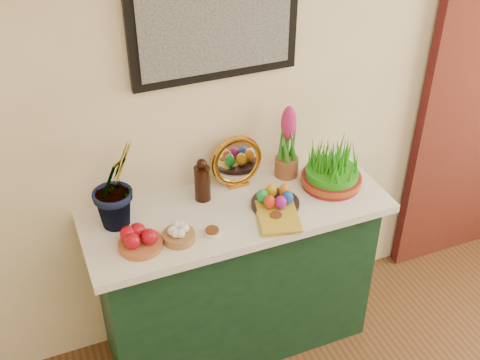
# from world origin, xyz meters

# --- Properties ---
(sideboard) EXTENTS (1.30, 0.45, 0.85)m
(sideboard) POSITION_xyz_m (-0.33, 2.00, 0.42)
(sideboard) COLOR #133520
(sideboard) RESTS_ON ground
(tablecloth) EXTENTS (1.40, 0.55, 0.04)m
(tablecloth) POSITION_xyz_m (-0.33, 2.00, 0.87)
(tablecloth) COLOR white
(tablecloth) RESTS_ON sideboard
(hyacinth_green) EXTENTS (0.34, 0.33, 0.53)m
(hyacinth_green) POSITION_xyz_m (-0.84, 2.09, 1.15)
(hyacinth_green) COLOR #297D1B
(hyacinth_green) RESTS_ON tablecloth
(apple_bowl) EXTENTS (0.20, 0.20, 0.09)m
(apple_bowl) POSITION_xyz_m (-0.80, 1.90, 0.93)
(apple_bowl) COLOR #A9572E
(apple_bowl) RESTS_ON tablecloth
(garlic_basket) EXTENTS (0.14, 0.14, 0.08)m
(garlic_basket) POSITION_xyz_m (-0.64, 1.88, 0.92)
(garlic_basket) COLOR #9A693E
(garlic_basket) RESTS_ON tablecloth
(vinegar_cruet) EXTENTS (0.07, 0.07, 0.22)m
(vinegar_cruet) POSITION_xyz_m (-0.45, 2.12, 0.99)
(vinegar_cruet) COLOR black
(vinegar_cruet) RESTS_ON tablecloth
(mirror) EXTENTS (0.26, 0.07, 0.26)m
(mirror) POSITION_xyz_m (-0.26, 2.18, 1.01)
(mirror) COLOR #C07C24
(mirror) RESTS_ON tablecloth
(book) EXTENTS (0.22, 0.27, 0.03)m
(book) POSITION_xyz_m (-0.28, 1.87, 0.91)
(book) COLOR gold
(book) RESTS_ON tablecloth
(spice_dish_left) EXTENTS (0.07, 0.07, 0.03)m
(spice_dish_left) POSITION_xyz_m (-0.50, 1.86, 0.90)
(spice_dish_left) COLOR silver
(spice_dish_left) RESTS_ON tablecloth
(spice_dish_right) EXTENTS (0.07, 0.07, 0.03)m
(spice_dish_right) POSITION_xyz_m (-0.20, 1.85, 0.90)
(spice_dish_right) COLOR silver
(spice_dish_right) RESTS_ON tablecloth
(egg_plate) EXTENTS (0.28, 0.28, 0.09)m
(egg_plate) POSITION_xyz_m (-0.16, 1.94, 0.92)
(egg_plate) COLOR black
(egg_plate) RESTS_ON tablecloth
(hyacinth_pink) EXTENTS (0.11, 0.11, 0.38)m
(hyacinth_pink) POSITION_xyz_m (-0.01, 2.15, 1.06)
(hyacinth_pink) COLOR brown
(hyacinth_pink) RESTS_ON tablecloth
(wheatgrass_sabzeh) EXTENTS (0.29, 0.29, 0.24)m
(wheatgrass_sabzeh) POSITION_xyz_m (0.15, 2.00, 0.99)
(wheatgrass_sabzeh) COLOR maroon
(wheatgrass_sabzeh) RESTS_ON tablecloth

